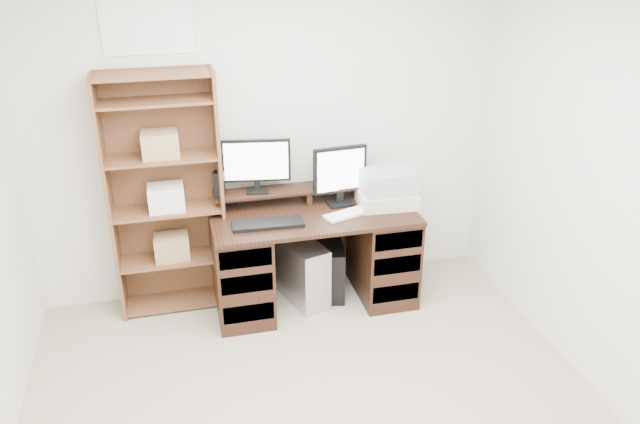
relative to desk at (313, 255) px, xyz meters
name	(u,v)px	position (x,y,z in m)	size (l,w,h in m)	color
room	(338,266)	(-0.27, -1.64, 0.86)	(3.54, 4.04, 2.54)	tan
desk	(313,255)	(0.00, 0.00, 0.00)	(1.50, 0.70, 0.75)	black
riser_shelf	(307,190)	(0.00, 0.21, 0.45)	(1.40, 0.22, 0.12)	black
monitor_wide	(256,163)	(-0.37, 0.22, 0.70)	(0.50, 0.15, 0.40)	black
monitor_small	(340,173)	(0.23, 0.12, 0.60)	(0.41, 0.17, 0.45)	black
speaker	(219,184)	(-0.65, 0.19, 0.58)	(0.08, 0.08, 0.19)	black
keyboard_black	(268,224)	(-0.36, -0.14, 0.37)	(0.50, 0.17, 0.03)	black
keyboard_white	(351,213)	(0.26, -0.10, 0.37)	(0.41, 0.12, 0.02)	white
mouse	(388,210)	(0.54, -0.12, 0.38)	(0.08, 0.06, 0.03)	white
printer	(387,198)	(0.57, 0.00, 0.41)	(0.42, 0.32, 0.11)	beige
basket	(388,181)	(0.57, 0.00, 0.55)	(0.39, 0.28, 0.17)	#9EA3A8
tower_silver	(302,271)	(-0.08, 0.03, -0.14)	(0.22, 0.50, 0.50)	#B0B2B7
tower_black	(330,268)	(0.16, 0.07, -0.18)	(0.25, 0.45, 0.43)	black
bookshelf	(166,194)	(-1.03, 0.21, 0.53)	(0.80, 0.30, 1.80)	brown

